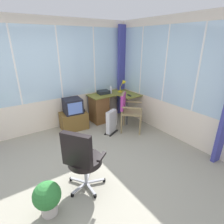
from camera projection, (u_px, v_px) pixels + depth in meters
ground at (81, 175)px, 3.03m from camera, size 5.63×4.90×0.06m
north_window_panel at (40, 78)px, 4.06m from camera, size 4.63×0.07×2.57m
east_window_panel at (180, 81)px, 3.76m from camera, size 0.07×3.90×2.57m
curtain_corner at (122, 72)px, 5.13m from camera, size 0.27×0.11×2.47m
desk at (101, 107)px, 4.86m from camera, size 1.21×0.92×0.74m
desk_lamp at (124, 84)px, 4.96m from camera, size 0.24×0.21×0.34m
tv_remote at (129, 95)px, 4.68m from camera, size 0.07×0.16×0.02m
spray_bottle at (111, 90)px, 4.86m from camera, size 0.06×0.06×0.22m
paper_tray at (103, 92)px, 4.84m from camera, size 0.32×0.25×0.09m
wooden_armchair at (127, 107)px, 4.29m from camera, size 0.68×0.68×0.93m
office_chair at (82, 157)px, 2.51m from camera, size 0.60×0.61×0.99m
tv_on_stand at (74, 116)px, 4.45m from camera, size 0.68×0.50×0.79m
space_heater at (112, 122)px, 4.26m from camera, size 0.41×0.30×0.57m
potted_plant at (47, 197)px, 2.24m from camera, size 0.35×0.35×0.48m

